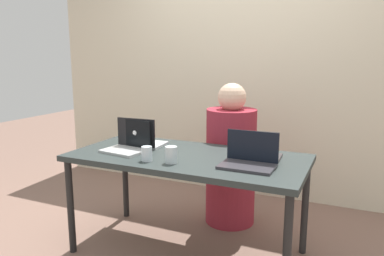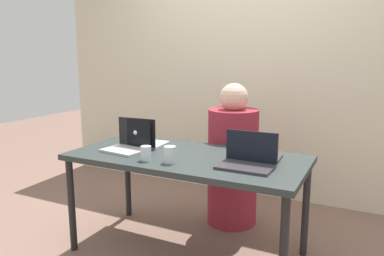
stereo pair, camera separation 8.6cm
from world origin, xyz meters
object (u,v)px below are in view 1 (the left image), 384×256
Objects in this scene: laptop_front_right at (249,159)px; person_at_center at (231,162)px; laptop_front_left at (127,145)px; water_glass_left at (147,155)px; laptop_back_right at (258,152)px; water_glass_center at (171,156)px; laptop_back_left at (141,140)px.

person_at_center is at bearing 116.91° from laptop_front_right.
laptop_front_left is 0.31m from water_glass_left.
water_glass_center is at bearing 30.76° from laptop_back_right.
person_at_center reaches higher than laptop_front_right.
laptop_back_left reaches higher than laptop_back_right.
water_glass_center is 0.17m from water_glass_left.
person_at_center reaches higher than laptop_back_right.
person_at_center is 10.99× the size of water_glass_center.
laptop_front_left reaches higher than water_glass_left.
person_at_center is 0.94m from laptop_front_left.
laptop_front_left is (-0.92, -0.19, 0.00)m from laptop_back_right.
laptop_back_left reaches higher than water_glass_left.
laptop_back_right is (0.36, -0.53, 0.25)m from person_at_center.
person_at_center is at bearing -58.78° from laptop_back_right.
person_at_center is 3.74× the size of laptop_back_left.
person_at_center is 0.69m from laptop_back_right.
person_at_center is 0.81m from laptop_back_left.
laptop_front_left is at bearing 60.43° from person_at_center.
laptop_back_right is at bearing 34.26° from water_glass_center.
laptop_front_right reaches higher than water_glass_left.
laptop_front_left is at bearing 7.96° from laptop_back_right.
person_at_center reaches higher than laptop_back_left.
laptop_back_left reaches higher than water_glass_center.
laptop_back_left is 0.95× the size of laptop_front_right.
water_glass_left is (-0.66, -0.35, -0.00)m from laptop_back_right.
laptop_back_right is at bearing 178.79° from laptop_back_left.
water_glass_center is at bearing -10.51° from laptop_front_left.
water_glass_left is (0.27, -0.17, -0.01)m from laptop_front_left.
laptop_front_right is 0.50m from water_glass_center.
laptop_back_left is 0.92m from laptop_front_right.
laptop_front_right is (-0.00, -0.20, 0.00)m from laptop_back_right.
laptop_front_right is 0.92m from laptop_front_left.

